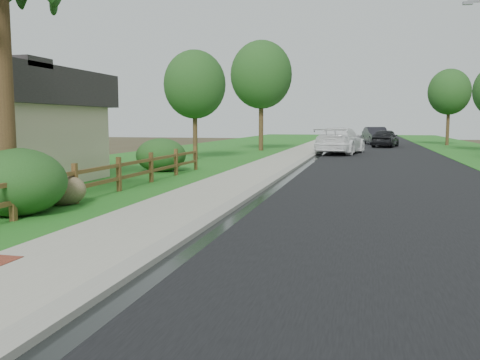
# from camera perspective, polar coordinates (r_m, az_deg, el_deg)

# --- Properties ---
(ground) EXTENTS (120.00, 120.00, 0.00)m
(ground) POSITION_cam_1_polar(r_m,az_deg,el_deg) (7.63, -15.38, -10.10)
(ground) COLOR #3D3421
(road) EXTENTS (8.00, 90.00, 0.02)m
(road) POSITION_cam_1_polar(r_m,az_deg,el_deg) (41.43, 15.19, 3.35)
(road) COLOR black
(road) RESTS_ON ground
(curb) EXTENTS (0.40, 90.00, 0.12)m
(curb) POSITION_cam_1_polar(r_m,az_deg,el_deg) (41.54, 9.39, 3.57)
(curb) COLOR gray
(curb) RESTS_ON ground
(wet_gutter) EXTENTS (0.50, 90.00, 0.00)m
(wet_gutter) POSITION_cam_1_polar(r_m,az_deg,el_deg) (41.51, 9.87, 3.50)
(wet_gutter) COLOR black
(wet_gutter) RESTS_ON road
(sidewalk) EXTENTS (2.20, 90.00, 0.10)m
(sidewalk) POSITION_cam_1_polar(r_m,az_deg,el_deg) (41.66, 7.60, 3.59)
(sidewalk) COLOR #9A9786
(sidewalk) RESTS_ON ground
(grass_strip) EXTENTS (1.60, 90.00, 0.06)m
(grass_strip) POSITION_cam_1_polar(r_m,az_deg,el_deg) (41.91, 5.01, 3.61)
(grass_strip) COLOR #265D1A
(grass_strip) RESTS_ON ground
(lawn_near) EXTENTS (9.00, 90.00, 0.04)m
(lawn_near) POSITION_cam_1_polar(r_m,az_deg,el_deg) (43.01, -1.86, 3.70)
(lawn_near) COLOR #265D1A
(lawn_near) RESTS_ON ground
(verge_far) EXTENTS (6.00, 90.00, 0.04)m
(verge_far) POSITION_cam_1_polar(r_m,az_deg,el_deg) (42.16, 24.62, 3.05)
(verge_far) COLOR #265D1A
(verge_far) RESTS_ON ground
(ranch_fence) EXTENTS (0.12, 16.92, 1.10)m
(ranch_fence) POSITION_cam_1_polar(r_m,az_deg,el_deg) (14.74, -15.58, 0.32)
(ranch_fence) COLOR #4B2F19
(ranch_fence) RESTS_ON ground
(white_suv) EXTENTS (3.46, 6.40, 1.76)m
(white_suv) POSITION_cam_1_polar(r_m,az_deg,el_deg) (34.76, 11.18, 4.35)
(white_suv) COLOR white
(white_suv) RESTS_ON road
(dark_car_mid) EXTENTS (2.67, 4.78, 1.54)m
(dark_car_mid) POSITION_cam_1_polar(r_m,az_deg,el_deg) (45.21, 16.02, 4.56)
(dark_car_mid) COLOR black
(dark_car_mid) RESTS_ON road
(dark_car_far) EXTENTS (2.71, 5.27, 1.66)m
(dark_car_far) POSITION_cam_1_polar(r_m,az_deg,el_deg) (50.39, 15.00, 4.84)
(dark_car_far) COLOR black
(dark_car_far) RESTS_ON road
(boulder) EXTENTS (1.51, 1.35, 0.82)m
(boulder) POSITION_cam_1_polar(r_m,az_deg,el_deg) (13.82, -19.26, -1.06)
(boulder) COLOR brown
(boulder) RESTS_ON ground
(shrub_b) EXTENTS (2.58, 2.58, 1.57)m
(shrub_b) POSITION_cam_1_polar(r_m,az_deg,el_deg) (12.65, -23.81, -0.23)
(shrub_b) COLOR #214A1A
(shrub_b) RESTS_ON ground
(shrub_d) EXTENTS (2.45, 2.45, 1.46)m
(shrub_d) POSITION_cam_1_polar(r_m,az_deg,el_deg) (22.12, -8.86, 2.77)
(shrub_d) COLOR #214A1A
(shrub_d) RESTS_ON ground
(tree_near_left) EXTENTS (3.46, 3.46, 6.13)m
(tree_near_left) POSITION_cam_1_polar(r_m,az_deg,el_deg) (28.84, -5.11, 10.61)
(tree_near_left) COLOR #392617
(tree_near_left) RESTS_ON ground
(tree_mid_left) EXTENTS (4.52, 4.52, 8.08)m
(tree_mid_left) POSITION_cam_1_polar(r_m,az_deg,el_deg) (37.98, 2.40, 11.71)
(tree_mid_left) COLOR #392617
(tree_mid_left) RESTS_ON ground
(tree_far_right) EXTENTS (3.75, 3.75, 6.92)m
(tree_far_right) POSITION_cam_1_polar(r_m,az_deg,el_deg) (50.16, 22.45, 9.12)
(tree_far_right) COLOR #392617
(tree_far_right) RESTS_ON ground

